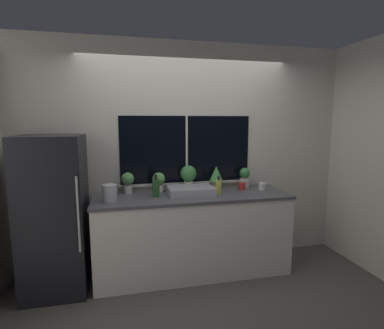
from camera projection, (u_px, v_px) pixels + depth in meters
name	position (u px, v px, depth m)	size (l,w,h in m)	color
ground_plane	(199.00, 286.00, 3.23)	(14.00, 14.00, 0.00)	#4C4742
wall_back	(186.00, 155.00, 3.71)	(8.00, 0.09, 2.70)	beige
wall_left	(25.00, 152.00, 4.03)	(0.06, 7.00, 2.70)	beige
wall_right	(298.00, 146.00, 4.93)	(0.06, 7.00, 2.70)	beige
counter	(193.00, 234.00, 3.47)	(2.21, 0.65, 0.93)	white
refrigerator	(54.00, 215.00, 3.06)	(0.62, 0.64, 1.63)	black
sink	(190.00, 190.00, 3.43)	(0.51, 0.42, 0.29)	#ADADB2
potted_plant_far_left	(128.00, 181.00, 3.46)	(0.15, 0.15, 0.25)	silver
potted_plant_left	(159.00, 181.00, 3.54)	(0.15, 0.15, 0.23)	silver
potted_plant_center	(188.00, 175.00, 3.61)	(0.19, 0.19, 0.30)	silver
potted_plant_right	(216.00, 176.00, 3.69)	(0.17, 0.17, 0.28)	silver
potted_plant_far_right	(245.00, 177.00, 3.78)	(0.13, 0.13, 0.25)	silver
soap_bottle	(219.00, 186.00, 3.47)	(0.06, 0.06, 0.20)	#DBD14C
bottle_tall	(156.00, 188.00, 3.30)	(0.08, 0.08, 0.25)	#235128
mug_white	(262.00, 186.00, 3.63)	(0.08, 0.08, 0.09)	white
mug_red	(242.00, 186.00, 3.66)	(0.09, 0.09, 0.08)	#B72D28
kettle	(110.00, 193.00, 3.10)	(0.15, 0.15, 0.20)	#B2B2B7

